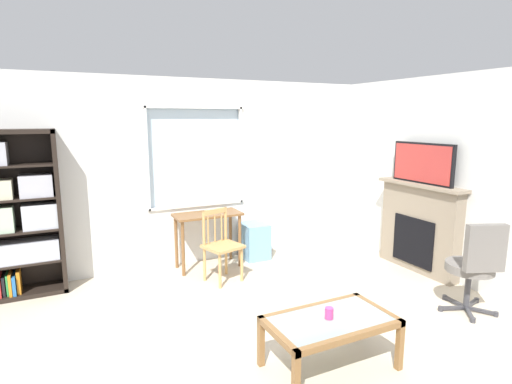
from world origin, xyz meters
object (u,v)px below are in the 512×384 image
at_px(tv, 423,163).
at_px(office_chair, 475,263).
at_px(desk_under_window, 208,223).
at_px(wooden_chair, 221,245).
at_px(sippy_cup, 329,313).
at_px(coffee_table, 330,325).
at_px(plastic_drawer_unit, 254,241).
at_px(fireplace, 419,227).
at_px(bookshelf, 16,215).

xyz_separation_m(tv, office_chair, (-0.47, -1.17, -0.89)).
bearing_deg(office_chair, tv, 68.26).
relative_size(desk_under_window, wooden_chair, 1.00).
bearing_deg(desk_under_window, tv, -28.77).
xyz_separation_m(wooden_chair, tv, (2.47, -0.84, 0.99)).
xyz_separation_m(desk_under_window, wooden_chair, (-0.01, -0.52, -0.15)).
bearing_deg(sippy_cup, coffee_table, -32.05).
bearing_deg(plastic_drawer_unit, tv, -38.95).
height_order(wooden_chair, coffee_table, wooden_chair).
bearing_deg(coffee_table, plastic_drawer_unit, 76.83).
bearing_deg(office_chair, coffee_table, -176.65).
bearing_deg(plastic_drawer_unit, fireplace, -38.66).
bearing_deg(tv, plastic_drawer_unit, 141.05).
relative_size(bookshelf, fireplace, 1.48).
distance_m(plastic_drawer_unit, sippy_cup, 2.76).
bearing_deg(plastic_drawer_unit, office_chair, -63.84).
xyz_separation_m(desk_under_window, office_chair, (1.99, -2.52, -0.06)).
relative_size(plastic_drawer_unit, fireplace, 0.40).
bearing_deg(plastic_drawer_unit, bookshelf, 178.88).
height_order(bookshelf, sippy_cup, bookshelf).
bearing_deg(bookshelf, tv, -17.27).
relative_size(bookshelf, desk_under_window, 2.11).
height_order(bookshelf, coffee_table, bookshelf).
bearing_deg(office_chair, sippy_cup, -176.88).
xyz_separation_m(bookshelf, desk_under_window, (2.23, -0.11, -0.33)).
bearing_deg(fireplace, office_chair, -112.50).
relative_size(coffee_table, sippy_cup, 11.47).
height_order(tv, sippy_cup, tv).
relative_size(wooden_chair, plastic_drawer_unit, 1.75).
relative_size(bookshelf, office_chair, 1.90).
bearing_deg(desk_under_window, office_chair, -51.73).
xyz_separation_m(bookshelf, fireplace, (4.71, -1.46, -0.35)).
relative_size(desk_under_window, sippy_cup, 10.00).
height_order(bookshelf, tv, bookshelf).
distance_m(wooden_chair, coffee_table, 2.12).
height_order(bookshelf, office_chair, bookshelf).
distance_m(office_chair, coffee_table, 1.90).
xyz_separation_m(fireplace, office_chair, (-0.49, -1.17, -0.04)).
relative_size(fireplace, tv, 1.38).
relative_size(wooden_chair, office_chair, 0.90).
xyz_separation_m(plastic_drawer_unit, office_chair, (1.26, -2.57, 0.30)).
distance_m(coffee_table, sippy_cup, 0.11).
relative_size(bookshelf, plastic_drawer_unit, 3.70).
bearing_deg(fireplace, desk_under_window, 151.40).
bearing_deg(wooden_chair, plastic_drawer_unit, 37.42).
distance_m(bookshelf, plastic_drawer_unit, 3.04).
xyz_separation_m(fireplace, coffee_table, (-2.38, -1.28, -0.23)).
xyz_separation_m(bookshelf, sippy_cup, (2.32, -2.74, -0.46)).
relative_size(plastic_drawer_unit, office_chair, 0.51).
bearing_deg(tv, desk_under_window, 151.23).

